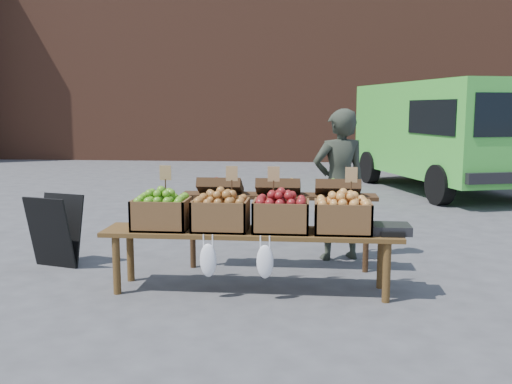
# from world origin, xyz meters

# --- Properties ---
(ground) EXTENTS (80.00, 80.00, 0.00)m
(ground) POSITION_xyz_m (0.00, 0.00, 0.00)
(ground) COLOR #4A4A4D
(brick_building) EXTENTS (24.00, 4.00, 10.00)m
(brick_building) POSITION_xyz_m (0.00, 15.00, 5.00)
(brick_building) COLOR brown
(brick_building) RESTS_ON ground
(delivery_van) EXTENTS (3.57, 5.29, 2.17)m
(delivery_van) POSITION_xyz_m (3.00, 6.98, 1.09)
(delivery_van) COLOR green
(delivery_van) RESTS_ON ground
(vendor) EXTENTS (0.71, 0.59, 1.67)m
(vendor) POSITION_xyz_m (0.60, 1.46, 0.83)
(vendor) COLOR #2B3126
(vendor) RESTS_ON ground
(chalkboard_sign) EXTENTS (0.57, 0.41, 0.78)m
(chalkboard_sign) POSITION_xyz_m (-2.39, 0.87, 0.39)
(chalkboard_sign) COLOR black
(chalkboard_sign) RESTS_ON ground
(back_table) EXTENTS (2.10, 0.44, 1.04)m
(back_table) POSITION_xyz_m (-0.04, 0.96, 0.52)
(back_table) COLOR #372212
(back_table) RESTS_ON ground
(display_bench) EXTENTS (2.70, 0.56, 0.57)m
(display_bench) POSITION_xyz_m (-0.25, 0.24, 0.28)
(display_bench) COLOR #503618
(display_bench) RESTS_ON ground
(crate_golden_apples) EXTENTS (0.50, 0.40, 0.28)m
(crate_golden_apples) POSITION_xyz_m (-1.07, 0.24, 0.71)
(crate_golden_apples) COLOR #28790E
(crate_golden_apples) RESTS_ON display_bench
(crate_russet_pears) EXTENTS (0.50, 0.40, 0.28)m
(crate_russet_pears) POSITION_xyz_m (-0.52, 0.24, 0.71)
(crate_russet_pears) COLOR #A97734
(crate_russet_pears) RESTS_ON display_bench
(crate_red_apples) EXTENTS (0.50, 0.40, 0.28)m
(crate_red_apples) POSITION_xyz_m (0.03, 0.24, 0.71)
(crate_red_apples) COLOR maroon
(crate_red_apples) RESTS_ON display_bench
(crate_green_apples) EXTENTS (0.50, 0.40, 0.28)m
(crate_green_apples) POSITION_xyz_m (0.58, 0.24, 0.71)
(crate_green_apples) COLOR gold
(crate_green_apples) RESTS_ON display_bench
(weighing_scale) EXTENTS (0.34, 0.30, 0.08)m
(weighing_scale) POSITION_xyz_m (1.00, 0.24, 0.61)
(weighing_scale) COLOR black
(weighing_scale) RESTS_ON display_bench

